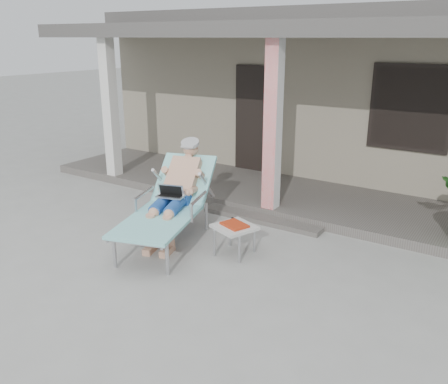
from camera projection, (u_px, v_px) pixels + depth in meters
The scene contains 7 objects.
ground at pixel (191, 266), 6.01m from camera, with size 60.00×60.00×0.00m, color #9E9E99.
house at pixel (362, 88), 10.66m from camera, with size 10.40×5.40×3.30m.
porch_deck at pixel (293, 197), 8.37m from camera, with size 10.00×2.00×0.15m, color #605B56.
porch_overhang at pixel (299, 36), 7.48m from camera, with size 10.00×2.30×2.85m.
porch_step at pixel (261, 219), 7.47m from camera, with size 2.00×0.30×0.07m, color #605B56.
lounger at pixel (172, 180), 6.60m from camera, with size 1.38×2.24×1.41m.
side_table at pixel (235, 228), 6.24m from camera, with size 0.63×0.63×0.44m.
Camera 1 is at (3.31, -4.31, 2.77)m, focal length 38.00 mm.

